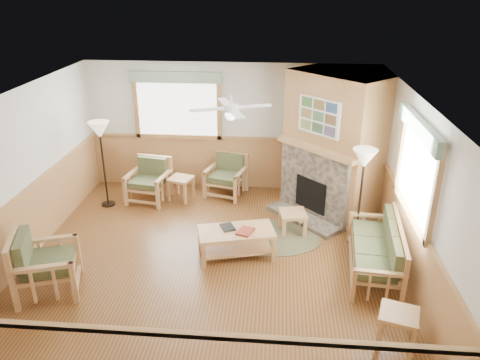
# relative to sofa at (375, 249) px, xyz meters

# --- Properties ---
(floor) EXTENTS (6.00, 6.00, 0.01)m
(floor) POSITION_rel_sofa_xyz_m (-2.55, 0.07, -0.41)
(floor) COLOR brown
(floor) RESTS_ON ground
(ceiling) EXTENTS (6.00, 6.00, 0.01)m
(ceiling) POSITION_rel_sofa_xyz_m (-2.55, 0.07, 2.29)
(ceiling) COLOR white
(ceiling) RESTS_ON floor
(wall_back) EXTENTS (6.00, 0.02, 2.70)m
(wall_back) POSITION_rel_sofa_xyz_m (-2.55, 3.07, 0.94)
(wall_back) COLOR silver
(wall_back) RESTS_ON floor
(wall_front) EXTENTS (6.00, 0.02, 2.70)m
(wall_front) POSITION_rel_sofa_xyz_m (-2.55, -2.93, 0.94)
(wall_front) COLOR silver
(wall_front) RESTS_ON floor
(wall_left) EXTENTS (0.02, 6.00, 2.70)m
(wall_left) POSITION_rel_sofa_xyz_m (-5.55, 0.07, 0.94)
(wall_left) COLOR silver
(wall_left) RESTS_ON floor
(wall_right) EXTENTS (0.02, 6.00, 2.70)m
(wall_right) POSITION_rel_sofa_xyz_m (0.45, 0.07, 0.94)
(wall_right) COLOR silver
(wall_right) RESTS_ON floor
(wainscot) EXTENTS (6.00, 6.00, 1.10)m
(wainscot) POSITION_rel_sofa_xyz_m (-2.55, 0.07, 0.14)
(wainscot) COLOR #A87745
(wainscot) RESTS_ON floor
(fireplace) EXTENTS (3.11, 3.11, 2.70)m
(fireplace) POSITION_rel_sofa_xyz_m (-0.50, 2.12, 0.94)
(fireplace) COLOR #A87745
(fireplace) RESTS_ON floor
(window_back) EXTENTS (1.90, 0.16, 1.50)m
(window_back) POSITION_rel_sofa_xyz_m (-3.65, 3.03, 2.12)
(window_back) COLOR white
(window_back) RESTS_ON wall_back
(window_right) EXTENTS (0.16, 1.90, 1.50)m
(window_right) POSITION_rel_sofa_xyz_m (0.41, -0.13, 2.12)
(window_right) COLOR white
(window_right) RESTS_ON wall_right
(ceiling_fan) EXTENTS (1.59, 1.59, 0.36)m
(ceiling_fan) POSITION_rel_sofa_xyz_m (-2.25, 0.37, 2.25)
(ceiling_fan) COLOR white
(ceiling_fan) RESTS_ON ceiling
(sofa) EXTENTS (1.84, 0.90, 0.82)m
(sofa) POSITION_rel_sofa_xyz_m (0.00, 0.00, 0.00)
(sofa) COLOR tan
(sofa) RESTS_ON floor
(armchair_back_left) EXTENTS (0.89, 0.89, 0.86)m
(armchair_back_left) POSITION_rel_sofa_xyz_m (-4.15, 2.22, 0.02)
(armchair_back_left) COLOR tan
(armchair_back_left) RESTS_ON floor
(armchair_back_right) EXTENTS (0.92, 0.92, 0.84)m
(armchair_back_right) POSITION_rel_sofa_xyz_m (-2.61, 2.62, 0.01)
(armchair_back_right) COLOR tan
(armchair_back_right) RESTS_ON floor
(armchair_left) EXTENTS (1.08, 1.08, 0.96)m
(armchair_left) POSITION_rel_sofa_xyz_m (-4.81, -0.90, 0.07)
(armchair_left) COLOR tan
(armchair_left) RESTS_ON floor
(coffee_table) EXTENTS (1.34, 0.90, 0.49)m
(coffee_table) POSITION_rel_sofa_xyz_m (-2.17, 0.25, -0.16)
(coffee_table) COLOR tan
(coffee_table) RESTS_ON floor
(end_table_chairs) EXTENTS (0.55, 0.54, 0.49)m
(end_table_chairs) POSITION_rel_sofa_xyz_m (-3.50, 2.30, -0.16)
(end_table_chairs) COLOR tan
(end_table_chairs) RESTS_ON floor
(end_table_sofa) EXTENTS (0.57, 0.55, 0.51)m
(end_table_sofa) POSITION_rel_sofa_xyz_m (0.00, -1.63, -0.15)
(end_table_sofa) COLOR tan
(end_table_sofa) RESTS_ON floor
(footstool) EXTENTS (0.53, 0.53, 0.40)m
(footstool) POSITION_rel_sofa_xyz_m (-1.23, 1.14, -0.21)
(footstool) COLOR tan
(footstool) RESTS_ON floor
(braided_rug) EXTENTS (1.97, 1.97, 0.01)m
(braided_rug) POSITION_rel_sofa_xyz_m (-1.66, 0.90, -0.40)
(braided_rug) COLOR brown
(braided_rug) RESTS_ON floor
(floor_lamp_left) EXTENTS (0.46, 0.46, 1.76)m
(floor_lamp_left) POSITION_rel_sofa_xyz_m (-4.94, 1.93, 0.47)
(floor_lamp_left) COLOR black
(floor_lamp_left) RESTS_ON floor
(floor_lamp_right) EXTENTS (0.51, 0.51, 1.73)m
(floor_lamp_right) POSITION_rel_sofa_xyz_m (-0.14, 0.85, 0.46)
(floor_lamp_right) COLOR black
(floor_lamp_right) RESTS_ON floor
(book_red) EXTENTS (0.31, 0.36, 0.03)m
(book_red) POSITION_rel_sofa_xyz_m (-2.02, 0.20, 0.11)
(book_red) COLOR maroon
(book_red) RESTS_ON coffee_table
(book_dark) EXTENTS (0.30, 0.33, 0.02)m
(book_dark) POSITION_rel_sofa_xyz_m (-2.32, 0.32, 0.11)
(book_dark) COLOR black
(book_dark) RESTS_ON coffee_table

